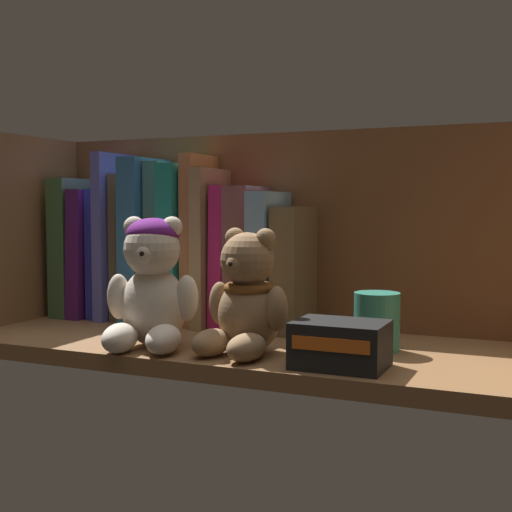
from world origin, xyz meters
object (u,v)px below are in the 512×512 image
teddy_bear_smaller (246,300)px  book_5 (152,240)px  teddy_bear_larger (152,285)px  small_product_box (340,344)px  book_12 (274,261)px  book_13 (298,269)px  book_7 (187,244)px  book_9 (217,247)px  book_3 (121,236)px  pillar_candle (377,322)px  book_6 (170,242)px  book_0 (82,247)px  book_8 (203,240)px  book_4 (135,247)px  book_11 (251,257)px  book_2 (111,253)px  book_1 (98,253)px  book_10 (231,256)px

teddy_bear_smaller → book_5: bearing=144.5°
teddy_bear_larger → small_product_box: bearing=-2.7°
book_12 → book_13: book_12 is taller
book_7 → book_9: book_7 is taller
book_3 → pillar_candle: (41.50, -8.81, -8.86)cm
book_7 → book_13: bearing=0.0°
book_6 → book_13: (19.97, 0.00, -3.15)cm
book_7 → teddy_bear_larger: size_ratio=1.45×
book_0 → book_8: bearing=0.0°
small_product_box → book_8: bearing=144.7°
book_3 → book_9: size_ratio=1.12×
teddy_bear_larger → book_12: bearing=63.6°
teddy_bear_larger → pillar_candle: 26.86cm
book_4 → book_11: bearing=0.0°
book_3 → book_4: size_ratio=1.15×
pillar_candle → book_5: bearing=166.3°
book_2 → book_1: bearing=180.0°
book_4 → book_1: bearing=180.0°
book_2 → book_8: bearing=0.0°
book_1 → book_6: 13.03cm
book_0 → teddy_bear_smaller: bearing=-24.5°
book_9 → book_8: bearing=180.0°
book_2 → book_3: book_3 is taller
book_8 → book_12: 11.25cm
book_0 → small_product_box: bearing=-21.2°
book_0 → book_8: size_ratio=0.87×
book_12 → book_5: bearing=180.0°
book_1 → book_12: size_ratio=1.03×
book_10 → book_12: bearing=0.0°
book_9 → small_product_box: (23.88, -18.46, -8.56)cm
book_0 → book_13: (35.91, 0.00, -2.10)cm
book_11 → book_9: bearing=180.0°
book_7 → book_10: (7.02, 0.00, -1.54)cm
book_13 → pillar_candle: 16.54cm
book_0 → book_13: 35.97cm
book_1 → book_0: bearing=180.0°
book_4 → teddy_bear_smaller: size_ratio=1.49×
book_3 → book_8: (14.00, 0.00, -0.27)cm
book_0 → book_10: size_ratio=1.07×
book_3 → book_10: book_3 is taller
book_11 → book_6: bearing=180.0°
teddy_bear_larger → teddy_bear_smaller: bearing=5.3°
book_2 → small_product_box: bearing=-23.7°
pillar_candle → book_6: bearing=165.1°
book_3 → book_10: (18.35, 0.00, -2.47)cm
book_1 → small_product_box: 48.71cm
book_11 → pillar_candle: bearing=-23.7°
book_3 → book_5: bearing=0.0°
book_8 → book_10: bearing=0.0°
book_6 → book_10: book_6 is taller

